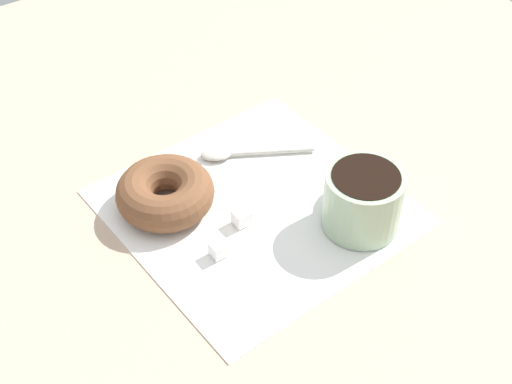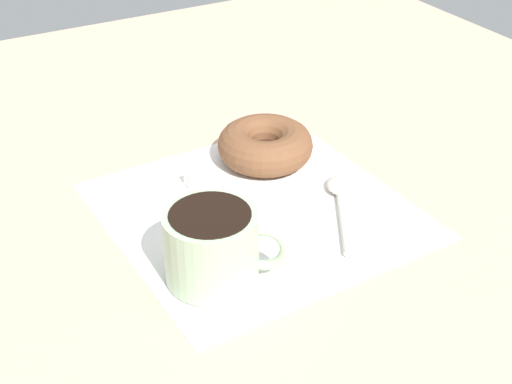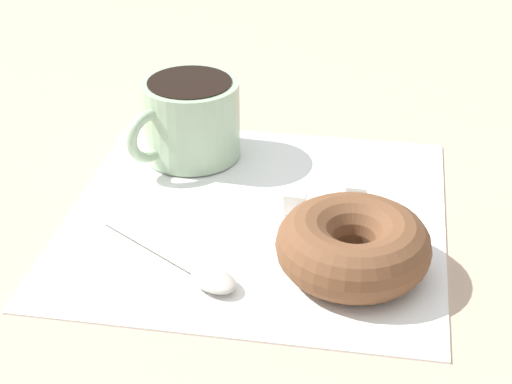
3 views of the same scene
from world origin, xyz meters
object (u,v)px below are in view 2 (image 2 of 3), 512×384
Objects in this scene: donut at (265,145)px; coffee_cup at (213,245)px; sugar_cube at (194,178)px; spoon at (339,195)px; sugar_cube_extra at (236,191)px.

coffee_cup is at bearing 137.56° from donut.
sugar_cube is (14.71, -4.92, -2.68)cm from coffee_cup.
coffee_cup is 0.82× the size of spoon.
sugar_cube is 0.97× the size of sugar_cube_extra.
donut is 0.87× the size of spoon.
sugar_cube is 5.21cm from sugar_cube_extra.
spoon is 7.62× the size of sugar_cube.
coffee_cup reaches higher than sugar_cube_extra.
sugar_cube_extra is at bearing 59.48° from spoon.
coffee_cup is at bearing 106.25° from spoon.
donut reaches higher than sugar_cube_extra.
donut is at bearing -85.75° from sugar_cube.
sugar_cube is at bearing 94.25° from donut.
sugar_cube and sugar_cube_extra have the same top height.
coffee_cup is 6.06× the size of sugar_cube_extra.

